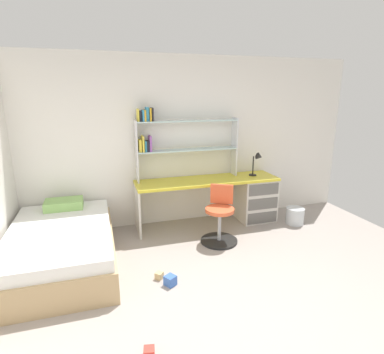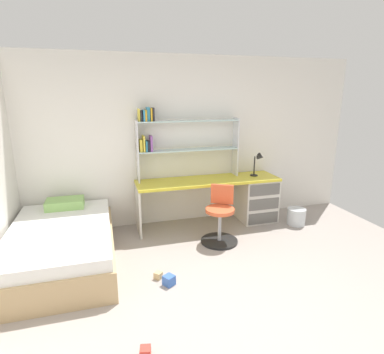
{
  "view_description": "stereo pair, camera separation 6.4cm",
  "coord_description": "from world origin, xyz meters",
  "px_view_note": "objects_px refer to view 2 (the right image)",
  "views": [
    {
      "loc": [
        -1.27,
        -2.09,
        2.03
      ],
      "look_at": [
        -0.13,
        1.64,
        0.99
      ],
      "focal_mm": 29.44,
      "sensor_mm": 36.0,
      "label": 1
    },
    {
      "loc": [
        -1.21,
        -2.11,
        2.03
      ],
      "look_at": [
        -0.13,
        1.64,
        0.99
      ],
      "focal_mm": 29.44,
      "sensor_mm": 36.0,
      "label": 2
    }
  ],
  "objects_px": {
    "bookshelf_hutch": "(176,137)",
    "toy_block_natural_0": "(158,275)",
    "swivel_chair": "(220,220)",
    "bed_platform": "(62,246)",
    "desk_lamp": "(259,161)",
    "desk": "(244,196)",
    "toy_block_blue_1": "(169,280)",
    "toy_block_red_2": "(145,352)",
    "waste_bin": "(296,216)"
  },
  "relations": [
    {
      "from": "desk",
      "to": "toy_block_red_2",
      "type": "relative_size",
      "value": 25.97
    },
    {
      "from": "desk",
      "to": "toy_block_red_2",
      "type": "xyz_separation_m",
      "value": [
        -1.93,
        -2.36,
        -0.38
      ]
    },
    {
      "from": "desk_lamp",
      "to": "swivel_chair",
      "type": "xyz_separation_m",
      "value": [
        -0.87,
        -0.59,
        -0.68
      ]
    },
    {
      "from": "bookshelf_hutch",
      "to": "bed_platform",
      "type": "height_order",
      "value": "bookshelf_hutch"
    },
    {
      "from": "swivel_chair",
      "to": "bed_platform",
      "type": "height_order",
      "value": "swivel_chair"
    },
    {
      "from": "desk_lamp",
      "to": "bed_platform",
      "type": "xyz_separation_m",
      "value": [
        -2.94,
        -0.64,
        -0.75
      ]
    },
    {
      "from": "toy_block_natural_0",
      "to": "toy_block_red_2",
      "type": "height_order",
      "value": "toy_block_red_2"
    },
    {
      "from": "desk_lamp",
      "to": "toy_block_red_2",
      "type": "relative_size",
      "value": 4.47
    },
    {
      "from": "bed_platform",
      "to": "desk_lamp",
      "type": "bearing_deg",
      "value": 12.23
    },
    {
      "from": "desk_lamp",
      "to": "toy_block_blue_1",
      "type": "distance_m",
      "value": 2.47
    },
    {
      "from": "desk",
      "to": "bookshelf_hutch",
      "type": "distance_m",
      "value": 1.47
    },
    {
      "from": "swivel_chair",
      "to": "toy_block_natural_0",
      "type": "relative_size",
      "value": 10.2
    },
    {
      "from": "desk",
      "to": "toy_block_blue_1",
      "type": "relative_size",
      "value": 20.33
    },
    {
      "from": "bed_platform",
      "to": "toy_block_blue_1",
      "type": "distance_m",
      "value": 1.42
    },
    {
      "from": "desk",
      "to": "toy_block_red_2",
      "type": "height_order",
      "value": "desk"
    },
    {
      "from": "bed_platform",
      "to": "toy_block_red_2",
      "type": "bearing_deg",
      "value": -65.5
    },
    {
      "from": "swivel_chair",
      "to": "toy_block_red_2",
      "type": "bearing_deg",
      "value": -126.5
    },
    {
      "from": "swivel_chair",
      "to": "desk",
      "type": "bearing_deg",
      "value": 43.72
    },
    {
      "from": "bookshelf_hutch",
      "to": "bed_platform",
      "type": "relative_size",
      "value": 0.82
    },
    {
      "from": "bookshelf_hutch",
      "to": "swivel_chair",
      "type": "relative_size",
      "value": 1.99
    },
    {
      "from": "swivel_chair",
      "to": "toy_block_natural_0",
      "type": "bearing_deg",
      "value": -145.6
    },
    {
      "from": "swivel_chair",
      "to": "toy_block_natural_0",
      "type": "distance_m",
      "value": 1.25
    },
    {
      "from": "desk_lamp",
      "to": "toy_block_natural_0",
      "type": "bearing_deg",
      "value": -145.75
    },
    {
      "from": "desk",
      "to": "toy_block_natural_0",
      "type": "distance_m",
      "value": 2.13
    },
    {
      "from": "toy_block_blue_1",
      "to": "desk_lamp",
      "type": "bearing_deg",
      "value": 38.76
    },
    {
      "from": "desk_lamp",
      "to": "bed_platform",
      "type": "distance_m",
      "value": 3.1
    },
    {
      "from": "desk",
      "to": "toy_block_blue_1",
      "type": "height_order",
      "value": "desk"
    },
    {
      "from": "desk",
      "to": "bookshelf_hutch",
      "type": "xyz_separation_m",
      "value": [
        -1.08,
        0.17,
        0.97
      ]
    },
    {
      "from": "desk",
      "to": "swivel_chair",
      "type": "height_order",
      "value": "swivel_chair"
    },
    {
      "from": "desk_lamp",
      "to": "bed_platform",
      "type": "height_order",
      "value": "desk_lamp"
    },
    {
      "from": "waste_bin",
      "to": "toy_block_natural_0",
      "type": "height_order",
      "value": "waste_bin"
    },
    {
      "from": "bookshelf_hutch",
      "to": "toy_block_blue_1",
      "type": "relative_size",
      "value": 14.45
    },
    {
      "from": "desk_lamp",
      "to": "bookshelf_hutch",
      "type": "bearing_deg",
      "value": 171.61
    },
    {
      "from": "bookshelf_hutch",
      "to": "desk_lamp",
      "type": "height_order",
      "value": "bookshelf_hutch"
    },
    {
      "from": "desk_lamp",
      "to": "toy_block_red_2",
      "type": "xyz_separation_m",
      "value": [
        -2.17,
        -2.34,
        -0.96
      ]
    },
    {
      "from": "bed_platform",
      "to": "toy_block_blue_1",
      "type": "bearing_deg",
      "value": -34.45
    },
    {
      "from": "toy_block_red_2",
      "to": "bed_platform",
      "type": "bearing_deg",
      "value": 114.5
    },
    {
      "from": "bookshelf_hutch",
      "to": "desk",
      "type": "bearing_deg",
      "value": -9.11
    },
    {
      "from": "toy_block_natural_0",
      "to": "bookshelf_hutch",
      "type": "bearing_deg",
      "value": 69.12
    },
    {
      "from": "bookshelf_hutch",
      "to": "toy_block_blue_1",
      "type": "height_order",
      "value": "bookshelf_hutch"
    },
    {
      "from": "desk_lamp",
      "to": "bed_platform",
      "type": "relative_size",
      "value": 0.2
    },
    {
      "from": "bookshelf_hutch",
      "to": "bed_platform",
      "type": "distance_m",
      "value": 2.16
    },
    {
      "from": "bookshelf_hutch",
      "to": "toy_block_red_2",
      "type": "bearing_deg",
      "value": -108.58
    },
    {
      "from": "desk_lamp",
      "to": "waste_bin",
      "type": "relative_size",
      "value": 1.34
    },
    {
      "from": "bookshelf_hutch",
      "to": "toy_block_blue_1",
      "type": "xyz_separation_m",
      "value": [
        -0.47,
        -1.62,
        -1.34
      ]
    },
    {
      "from": "desk",
      "to": "waste_bin",
      "type": "height_order",
      "value": "desk"
    },
    {
      "from": "desk",
      "to": "bed_platform",
      "type": "relative_size",
      "value": 1.16
    },
    {
      "from": "waste_bin",
      "to": "toy_block_red_2",
      "type": "height_order",
      "value": "waste_bin"
    },
    {
      "from": "bookshelf_hutch",
      "to": "waste_bin",
      "type": "bearing_deg",
      "value": -17.01
    },
    {
      "from": "bookshelf_hutch",
      "to": "toy_block_natural_0",
      "type": "relative_size",
      "value": 20.34
    }
  ]
}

